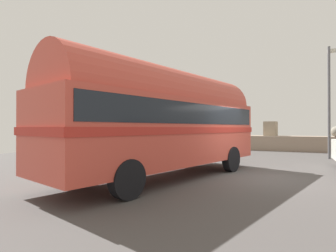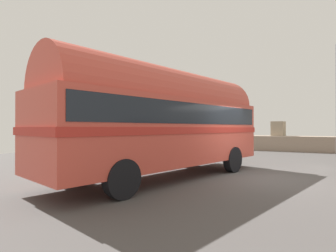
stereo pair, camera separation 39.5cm
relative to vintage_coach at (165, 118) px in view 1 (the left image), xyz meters
name	(u,v)px [view 1 (the left image)]	position (x,y,z in m)	size (l,w,h in m)	color
ground	(259,177)	(2.86, 1.44, -2.04)	(32.00, 26.00, 0.02)	#494544
breakwater	(272,142)	(2.62, 13.25, -1.40)	(31.36, 2.45, 2.46)	gray
vintage_coach	(165,118)	(0.00, 0.00, 0.00)	(4.69, 8.91, 3.70)	black
lamp_post	(329,95)	(5.82, 8.66, 1.42)	(0.51, 0.79, 6.13)	#5B5B60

